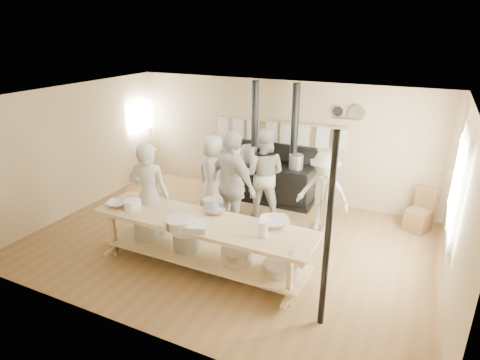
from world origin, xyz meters
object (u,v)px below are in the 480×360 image
object	(u,v)px
stove	(272,178)
cook_left	(263,174)
cook_right	(233,186)
roasting_pan	(191,227)
cook_by_window	(323,192)
chair	(418,218)
prep_table	(202,239)
cook_center	(214,173)
cook_far_left	(150,196)

from	to	relation	value
stove	cook_left	world-z (taller)	stove
cook_left	cook_right	bearing A→B (deg)	72.23
cook_left	roasting_pan	xyz separation A→B (m)	(-0.11, -2.49, -0.02)
cook_right	cook_by_window	xyz separation A→B (m)	(1.40, 0.93, -0.23)
cook_left	chair	world-z (taller)	cook_left
stove	chair	size ratio (longest dim) A/B	3.07
prep_table	cook_right	size ratio (longest dim) A/B	1.80
cook_center	cook_right	bearing A→B (deg)	144.98
cook_center	roasting_pan	distance (m)	2.53
stove	chair	bearing A→B (deg)	-2.86
cook_left	cook_center	xyz separation A→B (m)	(-1.05, -0.14, -0.10)
cook_far_left	cook_left	xyz separation A→B (m)	(1.30, 1.93, -0.03)
cook_center	roasting_pan	size ratio (longest dim) A/B	3.56
stove	roasting_pan	world-z (taller)	stove
cook_far_left	chair	bearing A→B (deg)	-163.18
prep_table	cook_far_left	distance (m)	1.25
chair	roasting_pan	bearing A→B (deg)	-108.87
cook_center	cook_by_window	xyz separation A→B (m)	(2.28, 0.08, -0.04)
prep_table	roasting_pan	xyz separation A→B (m)	(0.03, -0.33, 0.38)
cook_far_left	cook_right	xyz separation A→B (m)	(1.12, 0.93, 0.05)
prep_table	cook_left	xyz separation A→B (m)	(0.15, 2.16, 0.40)
cook_by_window	roasting_pan	distance (m)	2.78
stove	cook_left	bearing A→B (deg)	-80.50
roasting_pan	stove	bearing A→B (deg)	90.51
cook_far_left	cook_center	world-z (taller)	cook_far_left
cook_by_window	chair	bearing A→B (deg)	28.25
cook_right	cook_by_window	bearing A→B (deg)	-120.60
cook_far_left	roasting_pan	distance (m)	1.31
prep_table	cook_far_left	size ratio (longest dim) A/B	1.89
cook_center	cook_by_window	distance (m)	2.28
stove	cook_center	bearing A→B (deg)	-132.23
prep_table	roasting_pan	bearing A→B (deg)	-84.44
cook_right	cook_by_window	distance (m)	1.70
cook_left	roasting_pan	size ratio (longest dim) A/B	4.02
stove	roasting_pan	bearing A→B (deg)	-89.49
stove	cook_right	xyz separation A→B (m)	(-0.03, -1.85, 0.48)
cook_far_left	stove	bearing A→B (deg)	-127.79
cook_right	stove	bearing A→B (deg)	-65.23
prep_table	cook_right	xyz separation A→B (m)	(-0.03, 1.17, 0.48)
prep_table	roasting_pan	size ratio (longest dim) A/B	7.89
cook_by_window	cook_left	bearing A→B (deg)	-179.32
cook_center	cook_by_window	world-z (taller)	cook_center
chair	roasting_pan	size ratio (longest dim) A/B	1.86
chair	cook_by_window	bearing A→B (deg)	-130.93
prep_table	chair	xyz separation A→B (m)	(3.05, 2.87, -0.27)
prep_table	cook_by_window	distance (m)	2.52
cook_far_left	chair	size ratio (longest dim) A/B	2.25
cook_left	cook_right	distance (m)	1.02
cook_far_left	roasting_pan	size ratio (longest dim) A/B	4.17
prep_table	cook_far_left	world-z (taller)	cook_far_left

